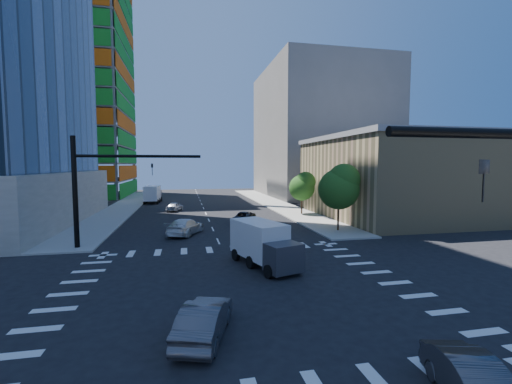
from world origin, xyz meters
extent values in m
plane|color=black|center=(0.00, 0.00, 0.00)|extent=(160.00, 160.00, 0.00)
cube|color=silver|center=(0.00, 0.00, 0.01)|extent=(20.00, 20.00, 0.01)
cube|color=gray|center=(12.50, 40.00, 0.07)|extent=(5.00, 60.00, 0.15)
cube|color=gray|center=(-12.50, 40.00, 0.07)|extent=(5.00, 60.00, 0.15)
cube|color=#178222|center=(-14.90, 62.00, 24.50)|extent=(0.12, 24.00, 49.00)
cube|color=#C4510B|center=(-27.50, 49.40, 24.50)|extent=(24.00, 0.12, 49.00)
cube|color=tan|center=(25.00, 22.00, 5.00)|extent=(20.00, 22.00, 10.00)
cube|color=slate|center=(25.00, 22.00, 10.30)|extent=(20.50, 22.50, 0.60)
cube|color=slate|center=(27.00, 55.00, 14.00)|extent=(24.00, 30.00, 28.00)
imported|color=black|center=(4.00, -11.50, 6.45)|extent=(0.16, 0.20, 1.00)
cylinder|color=black|center=(-11.50, 11.50, 4.65)|extent=(0.40, 0.40, 9.00)
cylinder|color=black|center=(-6.50, 11.50, 7.55)|extent=(10.00, 0.24, 0.24)
imported|color=black|center=(-5.50, 11.50, 6.45)|extent=(0.16, 0.20, 1.00)
cylinder|color=#382316|center=(12.50, 14.00, 1.29)|extent=(0.20, 0.20, 2.27)
sphere|color=#144612|center=(12.50, 14.00, 4.38)|extent=(4.16, 4.16, 4.16)
sphere|color=#376521|center=(12.90, 13.70, 5.35)|extent=(3.25, 3.25, 3.25)
cylinder|color=#382316|center=(12.80, 26.00, 1.11)|extent=(0.20, 0.20, 1.92)
sphere|color=#144612|center=(12.80, 26.00, 3.72)|extent=(3.52, 3.52, 3.52)
sphere|color=#376521|center=(13.20, 25.70, 4.55)|extent=(2.75, 2.75, 2.75)
imported|color=black|center=(3.79, 20.66, 0.68)|extent=(3.87, 5.34, 1.35)
imported|color=silver|center=(-2.85, 15.67, 0.79)|extent=(4.21, 5.86, 1.58)
imported|color=#BABCC3|center=(-4.37, 33.54, 0.68)|extent=(2.75, 4.28, 1.36)
imported|color=#4A494E|center=(-2.18, -5.04, 0.73)|extent=(2.76, 4.67, 1.45)
cube|color=silver|center=(2.37, 3.61, 1.74)|extent=(3.49, 5.03, 2.38)
cube|color=#38383E|center=(2.37, 3.61, 1.14)|extent=(2.51, 2.21, 1.74)
cube|color=white|center=(-8.50, 45.86, 1.83)|extent=(2.64, 4.97, 2.51)
cube|color=#38383E|center=(-8.50, 45.86, 1.21)|extent=(2.33, 1.88, 1.83)
camera|label=1|loc=(-2.86, -18.26, 6.82)|focal=24.00mm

